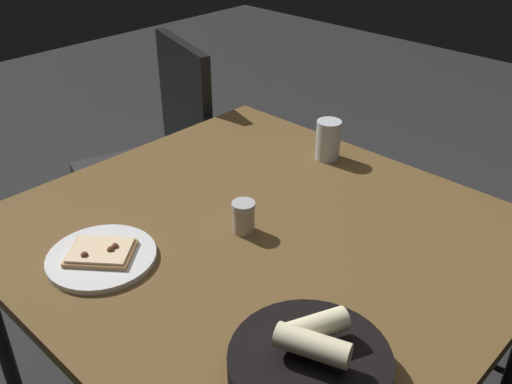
# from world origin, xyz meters

# --- Properties ---
(dining_table) EXTENTS (1.15, 1.07, 0.73)m
(dining_table) POSITION_xyz_m (0.00, 0.00, 0.67)
(dining_table) COLOR brown
(dining_table) RESTS_ON ground
(pizza_plate) EXTENTS (0.24, 0.24, 0.04)m
(pizza_plate) POSITION_xyz_m (-0.17, -0.32, 0.74)
(pizza_plate) COLOR white
(pizza_plate) RESTS_ON dining_table
(bread_basket) EXTENTS (0.28, 0.28, 0.11)m
(bread_basket) POSITION_xyz_m (0.36, -0.26, 0.76)
(bread_basket) COLOR black
(bread_basket) RESTS_ON dining_table
(beer_glass) EXTENTS (0.07, 0.07, 0.12)m
(beer_glass) POSITION_xyz_m (-0.12, 0.41, 0.78)
(beer_glass) COLOR silver
(beer_glass) RESTS_ON dining_table
(pepper_shaker) EXTENTS (0.06, 0.06, 0.08)m
(pepper_shaker) POSITION_xyz_m (-0.03, -0.03, 0.76)
(pepper_shaker) COLOR #BFB299
(pepper_shaker) RESTS_ON dining_table
(chair_near) EXTENTS (0.55, 0.55, 0.92)m
(chair_near) POSITION_xyz_m (-0.86, 0.36, 0.52)
(chair_near) COLOR #2C2C2C
(chair_near) RESTS_ON ground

